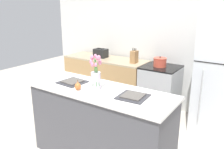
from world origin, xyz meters
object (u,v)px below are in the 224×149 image
Objects in this scene: stove_range at (160,91)px; refrigerator at (222,74)px; flower_vase at (96,77)px; cooking_pot at (160,62)px; plate_setting_left at (73,82)px; knife_block at (134,57)px; pear_figurine at (78,86)px; plate_setting_right at (133,96)px; toaster at (101,53)px.

refrigerator reaches higher than stove_range.
cooking_pot is (0.12, 1.61, -0.14)m from flower_vase.
stove_range is 1.76m from plate_setting_left.
cooking_pot is 0.48m from knife_block.
plate_setting_left is at bearing -108.07° from cooking_pot.
pear_figurine is 1.74m from knife_block.
flower_vase reaches higher than knife_block.
knife_block reaches higher than stove_range.
pear_figurine is 0.66m from plate_setting_right.
refrigerator reaches higher than plate_setting_left.
refrigerator is 6.52× the size of toaster.
refrigerator is at bearing 54.64° from pear_figurine.
pear_figurine is 0.55× the size of cooking_pot.
flower_vase is 0.51m from plate_setting_right.
knife_block is at bearing -178.49° from refrigerator.
stove_range is 1.06m from refrigerator.
plate_setting_right is 1.17× the size of toaster.
flower_vase is 1.89× the size of cooking_pot.
flower_vase is 1.99m from toaster.
stove_range is 3.29× the size of knife_block.
plate_setting_right is (0.64, 0.16, -0.04)m from pear_figurine.
knife_block reaches higher than plate_setting_left.
refrigerator reaches higher than knife_block.
knife_block is at bearing 96.76° from pear_figurine.
knife_block reaches higher than cooking_pot.
flower_vase reaches higher than plate_setting_left.
flower_vase reaches higher than plate_setting_right.
plate_setting_left reaches higher than stove_range.
plate_setting_right is 1.63m from cooking_pot.
toaster is at bearing 135.36° from plate_setting_right.
toaster is (-0.74, 1.60, 0.02)m from plate_setting_left.
pear_figurine is 1.77m from cooking_pot.
flower_vase reaches higher than stove_range.
flower_vase is 1.63m from knife_block.
refrigerator is at bearing 56.03° from flower_vase.
refrigerator is at bearing 0.04° from stove_range.
refrigerator is at bearing 0.76° from cooking_pot.
refrigerator is at bearing -0.13° from toaster.
plate_setting_right is (-0.61, -1.60, 0.04)m from refrigerator.
knife_block is (-1.46, -0.04, 0.09)m from refrigerator.
pear_figurine is (-1.25, -1.76, 0.08)m from refrigerator.
knife_block is (0.78, -0.04, 0.03)m from toaster.
toaster is 1.04× the size of knife_block.
flower_vase reaches higher than pear_figurine.
flower_vase is 0.24m from pear_figurine.
pear_figurine is 0.44× the size of toaster.
plate_setting_right is 1.21× the size of knife_block.
refrigerator reaches higher than plate_setting_right.
plate_setting_right is at bearing 14.39° from pear_figurine.
refrigerator is at bearing 1.51° from knife_block.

